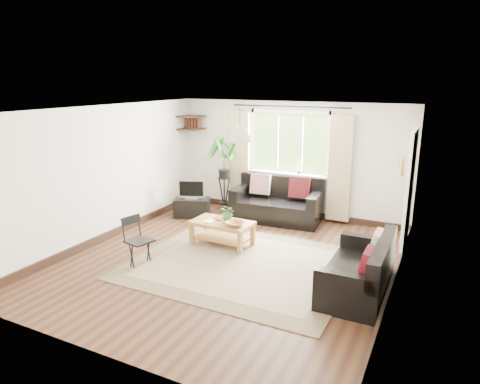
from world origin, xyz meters
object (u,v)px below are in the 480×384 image
at_px(palm_stand, 224,174).
at_px(folding_chair, 140,242).
at_px(sofa_right, 357,267).
at_px(tv_stand, 192,207).
at_px(coffee_table, 222,233).
at_px(sofa_back, 277,201).

relative_size(palm_stand, folding_chair, 2.12).
height_order(sofa_right, palm_stand, palm_stand).
relative_size(sofa_right, folding_chair, 2.03).
relative_size(sofa_right, palm_stand, 0.96).
xyz_separation_m(sofa_right, tv_stand, (-3.83, 1.84, -0.17)).
bearing_deg(coffee_table, sofa_back, 78.29).
height_order(sofa_right, coffee_table, sofa_right).
xyz_separation_m(coffee_table, tv_stand, (-1.36, 1.15, -0.02)).
bearing_deg(sofa_right, coffee_table, -105.75).
xyz_separation_m(sofa_back, tv_stand, (-1.71, -0.55, -0.22)).
distance_m(palm_stand, folding_chair, 3.16).
distance_m(sofa_back, sofa_right, 3.19).
xyz_separation_m(sofa_right, folding_chair, (-3.22, -0.61, 0.02)).
bearing_deg(coffee_table, palm_stand, 117.26).
relative_size(sofa_back, folding_chair, 2.32).
relative_size(sofa_back, tv_stand, 2.46).
distance_m(coffee_table, tv_stand, 1.78).
height_order(sofa_back, tv_stand, sofa_back).
bearing_deg(folding_chair, tv_stand, 25.97).
bearing_deg(tv_stand, sofa_right, -48.64).
height_order(sofa_back, palm_stand, palm_stand).
bearing_deg(sofa_back, folding_chair, -114.61).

